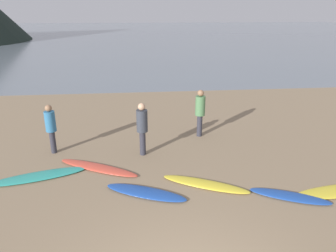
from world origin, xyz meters
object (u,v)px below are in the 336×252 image
object	(u,v)px
person_0	(200,109)
surfboard_1	(98,168)
surfboard_3	(205,184)
person_1	(142,125)
surfboard_2	(146,192)
person_2	(51,125)
surfboard_4	(290,196)
surfboard_0	(38,176)

from	to	relation	value
person_0	surfboard_1	bearing A→B (deg)	148.39
surfboard_3	person_1	xyz separation A→B (m)	(-1.63, 2.15, 1.00)
surfboard_2	person_1	world-z (taller)	person_1
surfboard_1	person_2	world-z (taller)	person_2
surfboard_4	person_0	size ratio (longest dim) A/B	1.12
surfboard_4	surfboard_2	bearing A→B (deg)	-163.12
surfboard_3	person_0	xyz separation A→B (m)	(0.54, 3.57, 1.01)
surfboard_0	person_0	bearing A→B (deg)	10.47
surfboard_1	person_0	world-z (taller)	person_0
person_2	surfboard_3	bearing A→B (deg)	171.25
surfboard_0	surfboard_4	size ratio (longest dim) A/B	1.34
surfboard_2	surfboard_1	bearing A→B (deg)	157.01
surfboard_2	surfboard_4	size ratio (longest dim) A/B	1.12
surfboard_4	person_2	bearing A→B (deg)	178.05
surfboard_2	surfboard_0	bearing A→B (deg)	-176.26
surfboard_2	surfboard_3	world-z (taller)	surfboard_2
surfboard_1	surfboard_2	size ratio (longest dim) A/B	1.21
surfboard_2	person_0	xyz separation A→B (m)	(2.17, 3.83, 1.00)
surfboard_3	surfboard_4	xyz separation A→B (m)	(2.01, -0.81, -0.00)
person_0	person_2	bearing A→B (deg)	126.12
surfboard_1	surfboard_3	world-z (taller)	surfboard_3
person_0	person_1	size ratio (longest dim) A/B	1.01
surfboard_1	surfboard_2	distance (m)	2.06
surfboard_0	surfboard_2	bearing A→B (deg)	-37.99
surfboard_1	surfboard_2	xyz separation A→B (m)	(1.38, -1.53, 0.01)
surfboard_0	person_2	world-z (taller)	person_2
surfboard_1	person_0	distance (m)	4.34
person_1	person_0	bearing A→B (deg)	75.85
surfboard_1	person_2	xyz separation A→B (m)	(-1.58, 1.33, 0.94)
surfboard_1	person_0	bearing A→B (deg)	61.81
surfboard_4	person_2	distance (m)	7.48
person_0	person_2	world-z (taller)	person_0
person_0	person_2	distance (m)	5.21
surfboard_2	person_2	world-z (taller)	person_2
person_0	person_1	bearing A→B (deg)	148.69
surfboard_3	person_1	bearing A→B (deg)	154.28
surfboard_0	surfboard_2	world-z (taller)	surfboard_2
surfboard_0	surfboard_2	distance (m)	3.24
person_2	person_1	bearing A→B (deg)	-167.89
surfboard_3	surfboard_4	world-z (taller)	same
surfboard_4	person_1	xyz separation A→B (m)	(-3.64, 2.96, 1.00)
surfboard_4	surfboard_0	bearing A→B (deg)	-169.13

